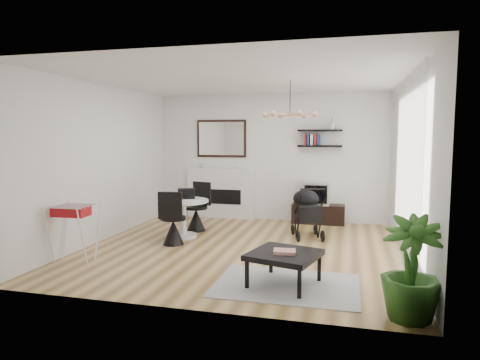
% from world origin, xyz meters
% --- Properties ---
extents(floor, '(5.00, 5.00, 0.00)m').
position_xyz_m(floor, '(0.00, 0.00, 0.00)').
color(floor, brown).
rests_on(floor, ground).
extents(ceiling, '(5.00, 5.00, 0.00)m').
position_xyz_m(ceiling, '(0.00, 0.00, 2.70)').
color(ceiling, white).
rests_on(ceiling, wall_back).
extents(wall_back, '(5.00, 0.00, 5.00)m').
position_xyz_m(wall_back, '(0.00, 2.50, 1.35)').
color(wall_back, white).
rests_on(wall_back, floor).
extents(wall_left, '(0.00, 5.00, 5.00)m').
position_xyz_m(wall_left, '(-2.50, 0.00, 1.35)').
color(wall_left, white).
rests_on(wall_left, floor).
extents(wall_right, '(0.00, 5.00, 5.00)m').
position_xyz_m(wall_right, '(2.50, 0.00, 1.35)').
color(wall_right, white).
rests_on(wall_right, floor).
extents(sheer_curtain, '(0.04, 3.60, 2.60)m').
position_xyz_m(sheer_curtain, '(2.40, 0.20, 1.35)').
color(sheer_curtain, white).
rests_on(sheer_curtain, wall_right).
extents(fireplace, '(1.50, 0.17, 2.16)m').
position_xyz_m(fireplace, '(-1.10, 2.42, 0.69)').
color(fireplace, white).
rests_on(fireplace, floor).
extents(shelf_lower, '(0.90, 0.25, 0.04)m').
position_xyz_m(shelf_lower, '(1.04, 2.37, 1.60)').
color(shelf_lower, black).
rests_on(shelf_lower, wall_back).
extents(shelf_upper, '(0.90, 0.25, 0.04)m').
position_xyz_m(shelf_upper, '(1.04, 2.37, 1.92)').
color(shelf_upper, black).
rests_on(shelf_upper, wall_back).
extents(pendant_lamp, '(0.90, 0.90, 0.10)m').
position_xyz_m(pendant_lamp, '(0.70, 0.30, 2.15)').
color(pendant_lamp, tan).
rests_on(pendant_lamp, ceiling).
extents(tv_console, '(1.07, 0.38, 0.40)m').
position_xyz_m(tv_console, '(1.04, 2.30, 0.20)').
color(tv_console, black).
rests_on(tv_console, floor).
extents(crt_tv, '(0.53, 0.47, 0.47)m').
position_xyz_m(crt_tv, '(1.00, 2.30, 0.64)').
color(crt_tv, silver).
rests_on(crt_tv, tv_console).
extents(dining_table, '(0.92, 0.92, 0.67)m').
position_xyz_m(dining_table, '(-1.23, 0.49, 0.45)').
color(dining_table, white).
rests_on(dining_table, floor).
extents(laptop, '(0.40, 0.35, 0.03)m').
position_xyz_m(laptop, '(-1.30, 0.41, 0.69)').
color(laptop, black).
rests_on(laptop, dining_table).
extents(black_bag, '(0.35, 0.27, 0.18)m').
position_xyz_m(black_bag, '(-1.22, 0.67, 0.77)').
color(black_bag, black).
rests_on(black_bag, dining_table).
extents(newspaper, '(0.38, 0.32, 0.01)m').
position_xyz_m(newspaper, '(-1.09, 0.37, 0.68)').
color(newspaper, white).
rests_on(newspaper, dining_table).
extents(drinking_glass, '(0.07, 0.07, 0.11)m').
position_xyz_m(drinking_glass, '(-1.51, 0.67, 0.73)').
color(drinking_glass, white).
rests_on(drinking_glass, dining_table).
extents(chair_far, '(0.47, 0.49, 0.93)m').
position_xyz_m(chair_far, '(-1.17, 1.06, 0.29)').
color(chair_far, black).
rests_on(chair_far, floor).
extents(chair_near, '(0.45, 0.47, 0.91)m').
position_xyz_m(chair_near, '(-1.19, -0.05, 0.29)').
color(chair_near, black).
rests_on(chair_near, floor).
extents(drying_rack, '(0.58, 0.55, 0.84)m').
position_xyz_m(drying_rack, '(-2.18, -1.30, 0.44)').
color(drying_rack, white).
rests_on(drying_rack, floor).
extents(stroller, '(0.67, 0.85, 0.95)m').
position_xyz_m(stroller, '(0.93, 1.05, 0.41)').
color(stroller, black).
rests_on(stroller, floor).
extents(rug, '(1.73, 1.25, 0.01)m').
position_xyz_m(rug, '(0.93, -1.53, 0.01)').
color(rug, gray).
rests_on(rug, floor).
extents(coffee_table, '(0.95, 0.95, 0.40)m').
position_xyz_m(coffee_table, '(0.90, -1.51, 0.37)').
color(coffee_table, black).
rests_on(coffee_table, rug).
extents(magazines, '(0.28, 0.24, 0.04)m').
position_xyz_m(magazines, '(0.91, -1.55, 0.43)').
color(magazines, red).
rests_on(magazines, coffee_table).
extents(potted_plant, '(0.66, 0.66, 1.04)m').
position_xyz_m(potted_plant, '(2.25, -2.18, 0.52)').
color(potted_plant, '#265618').
rests_on(potted_plant, floor).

